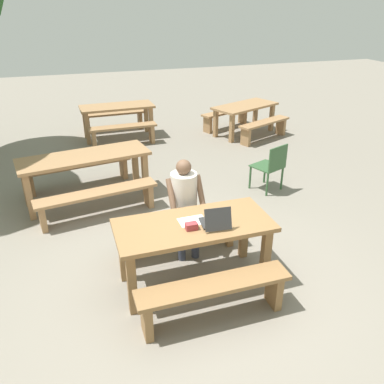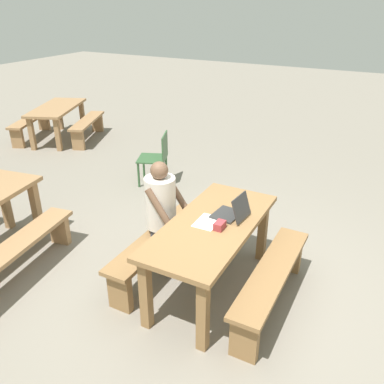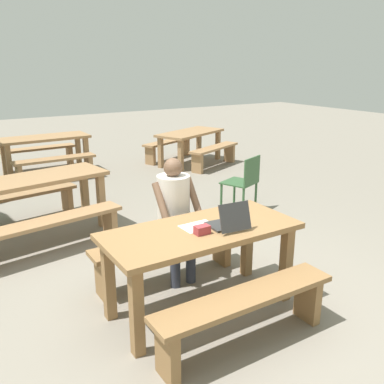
{
  "view_description": "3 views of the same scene",
  "coord_description": "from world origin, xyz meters",
  "px_view_note": "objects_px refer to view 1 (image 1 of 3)",
  "views": [
    {
      "loc": [
        -1.16,
        -3.49,
        2.96
      ],
      "look_at": [
        0.06,
        0.25,
        1.03
      ],
      "focal_mm": 36.89,
      "sensor_mm": 36.0,
      "label": 1
    },
    {
      "loc": [
        -3.06,
        -1.4,
        2.74
      ],
      "look_at": [
        0.06,
        0.25,
        1.03
      ],
      "focal_mm": 37.7,
      "sensor_mm": 36.0,
      "label": 2
    },
    {
      "loc": [
        -1.84,
        -2.83,
        2.15
      ],
      "look_at": [
        0.06,
        0.25,
        1.03
      ],
      "focal_mm": 39.49,
      "sensor_mm": 36.0,
      "label": 3
    }
  ],
  "objects_px": {
    "picnic_table_mid": "(85,163)",
    "picnic_table_distant": "(245,110)",
    "picnic_table_front": "(194,233)",
    "laptop": "(215,221)",
    "small_pouch": "(191,226)",
    "plastic_chair": "(271,166)",
    "person_seated": "(185,201)",
    "picnic_table_rear": "(117,111)"
  },
  "relations": [
    {
      "from": "picnic_table_mid",
      "to": "picnic_table_distant",
      "type": "distance_m",
      "value": 4.61
    },
    {
      "from": "picnic_table_mid",
      "to": "picnic_table_distant",
      "type": "xyz_separation_m",
      "value": [
        3.9,
        2.45,
        -0.07
      ]
    },
    {
      "from": "picnic_table_front",
      "to": "laptop",
      "type": "xyz_separation_m",
      "value": [
        0.2,
        -0.13,
        0.19
      ]
    },
    {
      "from": "picnic_table_front",
      "to": "small_pouch",
      "type": "bearing_deg",
      "value": -119.52
    },
    {
      "from": "laptop",
      "to": "plastic_chair",
      "type": "height_order",
      "value": "laptop"
    },
    {
      "from": "person_seated",
      "to": "picnic_table_mid",
      "type": "xyz_separation_m",
      "value": [
        -1.06,
        1.89,
        -0.09
      ]
    },
    {
      "from": "picnic_table_front",
      "to": "small_pouch",
      "type": "distance_m",
      "value": 0.21
    },
    {
      "from": "laptop",
      "to": "picnic_table_mid",
      "type": "distance_m",
      "value": 2.88
    },
    {
      "from": "picnic_table_mid",
      "to": "picnic_table_distant",
      "type": "height_order",
      "value": "picnic_table_mid"
    },
    {
      "from": "laptop",
      "to": "person_seated",
      "type": "relative_size",
      "value": 0.27
    },
    {
      "from": "picnic_table_front",
      "to": "picnic_table_mid",
      "type": "relative_size",
      "value": 0.82
    },
    {
      "from": "small_pouch",
      "to": "person_seated",
      "type": "distance_m",
      "value": 0.73
    },
    {
      "from": "picnic_table_front",
      "to": "plastic_chair",
      "type": "xyz_separation_m",
      "value": [
        1.99,
        1.9,
        -0.2
      ]
    },
    {
      "from": "laptop",
      "to": "picnic_table_rear",
      "type": "bearing_deg",
      "value": -82.76
    },
    {
      "from": "laptop",
      "to": "picnic_table_mid",
      "type": "bearing_deg",
      "value": -60.73
    },
    {
      "from": "person_seated",
      "to": "plastic_chair",
      "type": "xyz_separation_m",
      "value": [
        1.9,
        1.3,
        -0.3
      ]
    },
    {
      "from": "small_pouch",
      "to": "picnic_table_front",
      "type": "bearing_deg",
      "value": 60.48
    },
    {
      "from": "small_pouch",
      "to": "person_seated",
      "type": "relative_size",
      "value": 0.1
    },
    {
      "from": "picnic_table_front",
      "to": "small_pouch",
      "type": "height_order",
      "value": "small_pouch"
    },
    {
      "from": "picnic_table_mid",
      "to": "picnic_table_distant",
      "type": "bearing_deg",
      "value": 23.13
    },
    {
      "from": "picnic_table_mid",
      "to": "picnic_table_front",
      "type": "bearing_deg",
      "value": -77.68
    },
    {
      "from": "laptop",
      "to": "picnic_table_distant",
      "type": "height_order",
      "value": "laptop"
    },
    {
      "from": "small_pouch",
      "to": "picnic_table_rear",
      "type": "height_order",
      "value": "small_pouch"
    },
    {
      "from": "picnic_table_distant",
      "to": "person_seated",
      "type": "bearing_deg",
      "value": -145.59
    },
    {
      "from": "picnic_table_front",
      "to": "person_seated",
      "type": "distance_m",
      "value": 0.61
    },
    {
      "from": "laptop",
      "to": "picnic_table_distant",
      "type": "relative_size",
      "value": 0.2
    },
    {
      "from": "plastic_chair",
      "to": "laptop",
      "type": "bearing_deg",
      "value": 26.79
    },
    {
      "from": "plastic_chair",
      "to": "picnic_table_distant",
      "type": "distance_m",
      "value": 3.19
    },
    {
      "from": "picnic_table_front",
      "to": "picnic_table_mid",
      "type": "bearing_deg",
      "value": 111.3
    },
    {
      "from": "person_seated",
      "to": "laptop",
      "type": "bearing_deg",
      "value": -80.87
    },
    {
      "from": "person_seated",
      "to": "picnic_table_distant",
      "type": "height_order",
      "value": "person_seated"
    },
    {
      "from": "plastic_chair",
      "to": "picnic_table_distant",
      "type": "bearing_deg",
      "value": -128.97
    },
    {
      "from": "picnic_table_front",
      "to": "picnic_table_rear",
      "type": "xyz_separation_m",
      "value": [
        -0.01,
        5.58,
        -0.02
      ]
    },
    {
      "from": "person_seated",
      "to": "picnic_table_mid",
      "type": "distance_m",
      "value": 2.17
    },
    {
      "from": "person_seated",
      "to": "plastic_chair",
      "type": "distance_m",
      "value": 2.32
    },
    {
      "from": "small_pouch",
      "to": "picnic_table_distant",
      "type": "relative_size",
      "value": 0.07
    },
    {
      "from": "plastic_chair",
      "to": "picnic_table_front",
      "type": "bearing_deg",
      "value": 21.9
    },
    {
      "from": "laptop",
      "to": "picnic_table_rear",
      "type": "relative_size",
      "value": 0.21
    },
    {
      "from": "picnic_table_front",
      "to": "small_pouch",
      "type": "xyz_separation_m",
      "value": [
        -0.06,
        -0.11,
        0.16
      ]
    },
    {
      "from": "picnic_table_mid",
      "to": "picnic_table_rear",
      "type": "relative_size",
      "value": 1.24
    },
    {
      "from": "person_seated",
      "to": "picnic_table_front",
      "type": "bearing_deg",
      "value": -97.94
    },
    {
      "from": "small_pouch",
      "to": "plastic_chair",
      "type": "relative_size",
      "value": 0.15
    }
  ]
}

